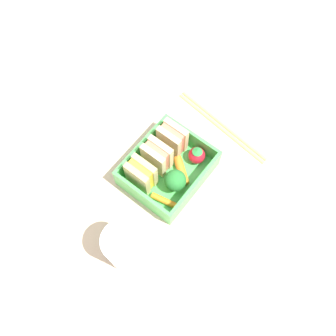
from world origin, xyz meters
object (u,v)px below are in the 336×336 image
at_px(drinking_glass, 125,247).
at_px(strawberry_far_left, 197,155).
at_px(broccoli_floret, 175,181).
at_px(sandwich_center, 172,139).
at_px(carrot_stick_far_left, 164,201).
at_px(carrot_stick_left, 181,171).
at_px(sandwich_left, 141,175).
at_px(folded_napkin, 250,217).
at_px(chopstick_pair, 222,126).
at_px(sandwich_center_left, 157,156).

bearing_deg(drinking_glass, strawberry_far_left, 2.58).
bearing_deg(drinking_glass, broccoli_floret, 3.03).
relative_size(sandwich_center, carrot_stick_far_left, 1.27).
relative_size(sandwich_center, carrot_stick_left, 1.17).
distance_m(sandwich_left, carrot_stick_far_left, 0.06).
bearing_deg(sandwich_left, folded_napkin, -70.44).
distance_m(carrot_stick_left, chopstick_pair, 0.13).
distance_m(sandwich_center, chopstick_pair, 0.12).
distance_m(sandwich_left, strawberry_far_left, 0.11).
bearing_deg(folded_napkin, sandwich_left, 109.56).
bearing_deg(carrot_stick_left, drinking_glass, -174.91).
bearing_deg(chopstick_pair, sandwich_center, 155.24).
bearing_deg(sandwich_center_left, carrot_stick_left, -73.71).
distance_m(drinking_glass, folded_napkin, 0.23).
bearing_deg(strawberry_far_left, sandwich_left, 152.16).
relative_size(strawberry_far_left, drinking_glass, 0.38).
height_order(sandwich_left, strawberry_far_left, sandwich_left).
distance_m(broccoli_floret, carrot_stick_left, 0.04).
height_order(sandwich_left, drinking_glass, drinking_glass).
relative_size(sandwich_center_left, carrot_stick_far_left, 1.27).
height_order(drinking_glass, folded_napkin, drinking_glass).
height_order(sandwich_center_left, folded_napkin, sandwich_center_left).
bearing_deg(sandwich_left, sandwich_center_left, 0.00).
relative_size(carrot_stick_left, chopstick_pair, 0.25).
distance_m(chopstick_pair, folded_napkin, 0.19).
relative_size(carrot_stick_far_left, strawberry_far_left, 1.35).
xyz_separation_m(sandwich_center, strawberry_far_left, (0.01, -0.05, -0.02)).
height_order(strawberry_far_left, drinking_glass, drinking_glass).
xyz_separation_m(sandwich_center_left, chopstick_pair, (0.14, -0.05, -0.04)).
bearing_deg(broccoli_floret, chopstick_pair, 2.27).
bearing_deg(sandwich_center, chopstick_pair, -24.76).
bearing_deg(carrot_stick_left, carrot_stick_far_left, -170.10).
height_order(sandwich_center_left, broccoli_floret, sandwich_center_left).
xyz_separation_m(carrot_stick_far_left, strawberry_far_left, (0.10, 0.01, 0.01)).
bearing_deg(broccoli_floret, sandwich_left, 118.97).
height_order(carrot_stick_left, strawberry_far_left, strawberry_far_left).
distance_m(carrot_stick_left, folded_napkin, 0.15).
bearing_deg(carrot_stick_far_left, folded_napkin, -61.25).
height_order(carrot_stick_left, drinking_glass, drinking_glass).
distance_m(broccoli_floret, strawberry_far_left, 0.07).
height_order(sandwich_center, chopstick_pair, sandwich_center).
relative_size(sandwich_left, carrot_stick_left, 1.17).
bearing_deg(carrot_stick_far_left, sandwich_center, 30.70).
xyz_separation_m(sandwich_center_left, drinking_glass, (-0.16, -0.06, 0.00)).
height_order(chopstick_pair, folded_napkin, chopstick_pair).
bearing_deg(sandwich_center, broccoli_floret, -138.33).
xyz_separation_m(broccoli_floret, chopstick_pair, (0.16, 0.01, -0.04)).
distance_m(sandwich_center, folded_napkin, 0.20).
bearing_deg(sandwich_center_left, broccoli_floret, -105.90).
relative_size(carrot_stick_far_left, drinking_glass, 0.51).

